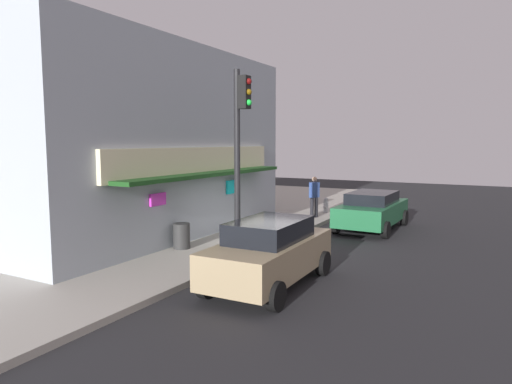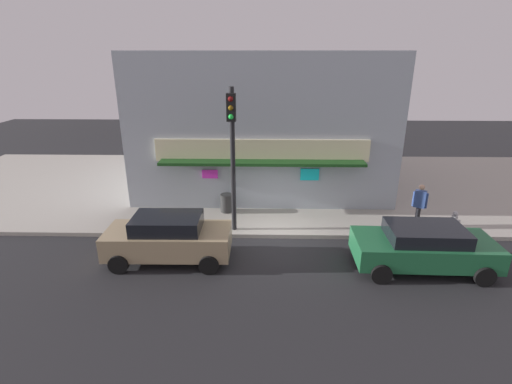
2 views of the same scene
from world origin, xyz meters
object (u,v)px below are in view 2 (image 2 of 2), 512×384
(traffic_light, at_px, (232,143))
(trash_can, at_px, (227,203))
(pedestrian, at_px, (419,204))
(fire_hydrant, at_px, (454,220))
(parked_car_tan, at_px, (168,238))
(parked_car_green, at_px, (424,247))

(traffic_light, relative_size, trash_can, 6.84)
(pedestrian, bearing_deg, fire_hydrant, -1.51)
(traffic_light, bearing_deg, fire_hydrant, 2.59)
(traffic_light, height_order, parked_car_tan, traffic_light)
(traffic_light, bearing_deg, parked_car_green, -20.51)
(pedestrian, xyz_separation_m, parked_car_tan, (-9.24, -2.45, -0.30))
(parked_car_tan, bearing_deg, fire_hydrant, 12.72)
(trash_can, relative_size, parked_car_tan, 0.19)
(trash_can, height_order, pedestrian, pedestrian)
(traffic_light, distance_m, trash_can, 3.62)
(traffic_light, xyz_separation_m, trash_can, (-0.47, 1.86, -3.07))
(parked_car_green, bearing_deg, parked_car_tan, 177.63)
(parked_car_tan, xyz_separation_m, parked_car_green, (8.38, -0.35, -0.05))
(fire_hydrant, height_order, pedestrian, pedestrian)
(trash_can, bearing_deg, parked_car_green, -31.88)
(parked_car_tan, bearing_deg, traffic_light, 44.64)
(traffic_light, bearing_deg, parked_car_tan, -135.36)
(traffic_light, height_order, trash_can, traffic_light)
(pedestrian, xyz_separation_m, parked_car_green, (-0.87, -2.80, -0.35))
(parked_car_green, bearing_deg, fire_hydrant, 50.14)
(fire_hydrant, distance_m, parked_car_green, 3.60)
(trash_can, distance_m, parked_car_tan, 4.20)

